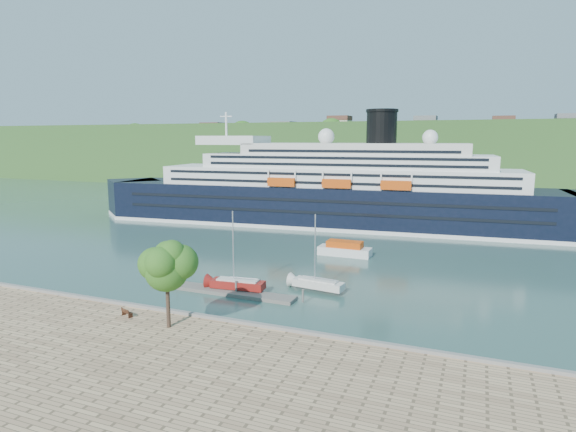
# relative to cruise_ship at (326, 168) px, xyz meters

# --- Properties ---
(ground) EXTENTS (400.00, 400.00, 0.00)m
(ground) POSITION_rel_cruise_ship_xyz_m (1.11, -58.37, -12.11)
(ground) COLOR #2A4A42
(ground) RESTS_ON ground
(far_hillside) EXTENTS (400.00, 50.00, 24.00)m
(far_hillside) POSITION_rel_cruise_ship_xyz_m (1.11, 86.63, -0.11)
(far_hillside) COLOR #2C5220
(far_hillside) RESTS_ON ground
(quay_coping) EXTENTS (220.00, 0.50, 0.30)m
(quay_coping) POSITION_rel_cruise_ship_xyz_m (1.11, -58.57, -10.96)
(quay_coping) COLOR slate
(quay_coping) RESTS_ON promenade
(cruise_ship) EXTENTS (108.77, 24.28, 24.22)m
(cruise_ship) POSITION_rel_cruise_ship_xyz_m (0.00, 0.00, 0.00)
(cruise_ship) COLOR black
(cruise_ship) RESTS_ON ground
(park_bench) EXTENTS (1.52, 1.02, 0.90)m
(park_bench) POSITION_rel_cruise_ship_xyz_m (-1.24, -61.12, -10.66)
(park_bench) COLOR #472614
(park_bench) RESTS_ON promenade
(promenade_tree) EXTENTS (5.45, 5.45, 9.02)m
(promenade_tree) POSITION_rel_cruise_ship_xyz_m (4.20, -61.86, -6.60)
(promenade_tree) COLOR #2B6019
(promenade_tree) RESTS_ON promenade
(floating_pontoon) EXTENTS (19.10, 2.51, 0.42)m
(floating_pontoon) POSITION_rel_cruise_ship_xyz_m (2.06, -48.51, -11.90)
(floating_pontoon) COLOR slate
(floating_pontoon) RESTS_ON ground
(sailboat_red) EXTENTS (7.47, 2.71, 9.44)m
(sailboat_red) POSITION_rel_cruise_ship_xyz_m (3.90, -47.55, -7.39)
(sailboat_red) COLOR maroon
(sailboat_red) RESTS_ON ground
(sailboat_white_far) EXTENTS (7.18, 2.83, 9.03)m
(sailboat_white_far) POSITION_rel_cruise_ship_xyz_m (12.89, -43.78, -7.60)
(sailboat_white_far) COLOR silver
(sailboat_white_far) RESTS_ON ground
(tender_launch) EXTENTS (8.45, 2.96, 2.33)m
(tender_launch) POSITION_rel_cruise_ship_xyz_m (11.03, -24.84, -10.95)
(tender_launch) COLOR #D0460C
(tender_launch) RESTS_ON ground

